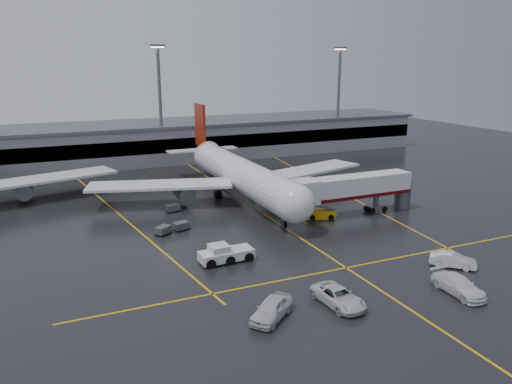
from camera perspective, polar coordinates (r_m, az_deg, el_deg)
name	(u,v)px	position (r m, az deg, el deg)	size (l,w,h in m)	color
ground	(263,213)	(73.52, 0.80, -2.49)	(220.00, 220.00, 0.00)	black
apron_line_centre	(263,213)	(73.52, 0.80, -2.48)	(0.25, 90.00, 0.02)	gold
apron_line_stop	(346,268)	(55.53, 10.41, -8.63)	(60.00, 0.25, 0.02)	gold
apron_line_left	(116,211)	(77.51, -15.97, -2.15)	(0.25, 70.00, 0.02)	gold
apron_line_right	(330,186)	(90.33, 8.56, 0.65)	(0.25, 70.00, 0.02)	gold
terminal	(177,140)	(116.81, -9.10, 6.00)	(122.00, 19.00, 8.60)	gray
light_mast_mid	(160,98)	(108.78, -11.08, 10.66)	(3.00, 1.20, 25.45)	#595B60
light_mast_right	(339,93)	(126.68, 9.55, 11.28)	(3.00, 1.20, 25.45)	#595B60
main_airliner	(238,173)	(81.05, -2.05, 2.23)	(48.80, 45.60, 14.10)	silver
jet_bridge	(354,189)	(73.19, 11.27, 0.34)	(19.90, 3.40, 6.05)	silver
pushback_tractor	(225,254)	(56.06, -3.63, -7.22)	(6.20, 2.79, 2.19)	silver
belt_loader	(321,214)	(71.84, 7.54, -2.51)	(4.39, 3.05, 2.56)	#ECB00C
service_van_a	(338,297)	(47.22, 9.52, -11.88)	(2.75, 5.97, 1.66)	silver
service_van_b	(459,285)	(52.51, 22.42, -9.97)	(2.42, 5.96, 1.73)	silver
service_van_c	(453,260)	(58.72, 21.86, -7.34)	(1.70, 4.88, 1.61)	silver
service_van_d	(271,309)	(44.39, 1.80, -13.36)	(2.18, 5.43, 1.85)	silver
baggage_cart_a	(181,226)	(66.92, -8.70, -3.87)	(2.31, 1.86, 1.12)	#595B60
baggage_cart_b	(163,230)	(65.67, -10.74, -4.33)	(2.38, 2.23, 1.12)	#595B60
baggage_cart_c	(173,208)	(75.19, -9.64, -1.81)	(2.17, 1.59, 1.12)	#595B60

